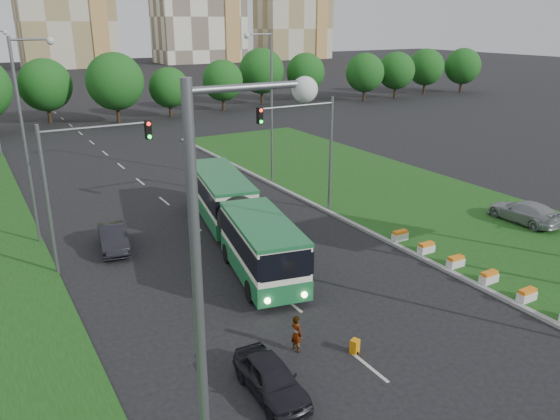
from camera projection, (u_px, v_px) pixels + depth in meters
ground at (340, 288)px, 27.58m from camera, size 360.00×360.00×0.00m
grass_median at (418, 202)px, 40.29m from camera, size 14.00×60.00×0.15m
median_kerb at (342, 218)px, 36.96m from camera, size 0.30×60.00×0.18m
lane_markings at (156, 194)px, 42.42m from camera, size 0.20×100.00×0.01m
flower_planters at (472, 269)px, 28.61m from camera, size 1.10×11.50×0.60m
traffic_mast_median at (311, 139)px, 36.24m from camera, size 5.76×0.32×8.00m
traffic_mast_left at (78, 173)px, 28.17m from camera, size 5.76×0.32×8.00m
street_lamps at (202, 141)px, 32.30m from camera, size 36.00×60.00×12.00m
tree_line at (163, 83)px, 75.64m from camera, size 120.00×8.00×9.00m
articulated_bus at (235, 217)px, 32.33m from camera, size 2.71×17.36×2.86m
car_left_near at (271, 378)px, 19.54m from camera, size 1.74×4.00×1.34m
car_left_far at (113, 238)px, 31.98m from camera, size 2.18×4.54×1.43m
car_median at (524, 212)px, 35.91m from camera, size 2.02×4.95×1.43m
pedestrian at (296, 334)px, 22.08m from camera, size 0.46×0.63×1.59m
shopping_trolley at (355, 346)px, 22.09m from camera, size 0.35×0.37×0.60m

